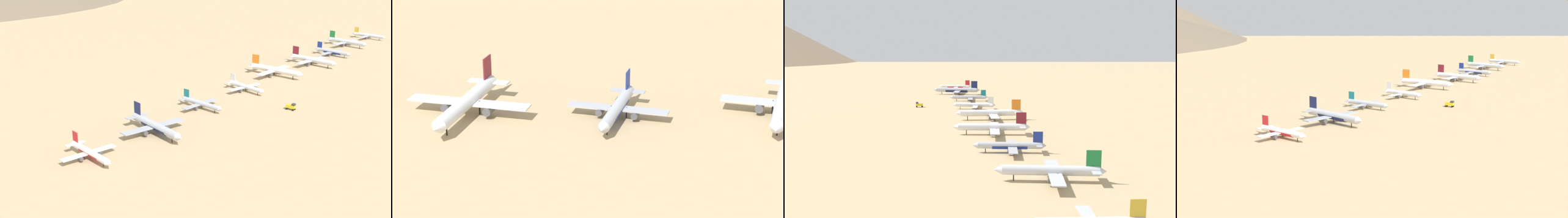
% 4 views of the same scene
% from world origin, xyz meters
% --- Properties ---
extents(ground_plane, '(2108.91, 2108.91, 0.00)m').
position_xyz_m(ground_plane, '(0.00, 0.00, 0.00)').
color(ground_plane, tan).
extents(parked_jet_0, '(32.58, 26.40, 9.41)m').
position_xyz_m(parked_jet_0, '(32.94, -171.64, 3.13)').
color(parked_jet_0, white).
rests_on(parked_jet_0, ground).
extents(parked_jet_1, '(43.19, 35.14, 12.45)m').
position_xyz_m(parked_jet_1, '(28.09, -131.68, 4.14)').
color(parked_jet_1, '#B2B7C1').
rests_on(parked_jet_1, ground).
extents(parked_jet_2, '(31.55, 25.62, 9.10)m').
position_xyz_m(parked_jet_2, '(14.43, -87.94, 3.06)').
color(parked_jet_2, '#B2B7C1').
rests_on(parked_jet_2, ground).
extents(parked_jet_3, '(31.76, 25.79, 9.16)m').
position_xyz_m(parked_jet_3, '(8.13, -43.90, 3.08)').
color(parked_jet_3, silver).
rests_on(parked_jet_3, ground).
extents(parked_jet_4, '(44.10, 35.95, 12.72)m').
position_xyz_m(parked_jet_4, '(-4.06, -0.40, 4.28)').
color(parked_jet_4, white).
rests_on(parked_jet_4, ground).
extents(parked_jet_5, '(41.80, 33.87, 12.08)m').
position_xyz_m(parked_jet_5, '(-5.36, 45.39, 4.07)').
color(parked_jet_5, silver).
rests_on(parked_jet_5, ground).
extents(parked_jet_6, '(33.63, 27.22, 9.73)m').
position_xyz_m(parked_jet_6, '(-13.55, 84.72, 3.24)').
color(parked_jet_6, '#B2B7C1').
rests_on(parked_jet_6, ground).
extents(parked_jet_7, '(40.71, 33.01, 11.76)m').
position_xyz_m(parked_jet_7, '(-27.08, 126.76, 3.96)').
color(parked_jet_7, silver).
rests_on(parked_jet_7, ground).
extents(service_truck, '(5.55, 3.59, 3.90)m').
position_xyz_m(service_truck, '(50.18, -52.17, 2.08)').
color(service_truck, yellow).
rests_on(service_truck, ground).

